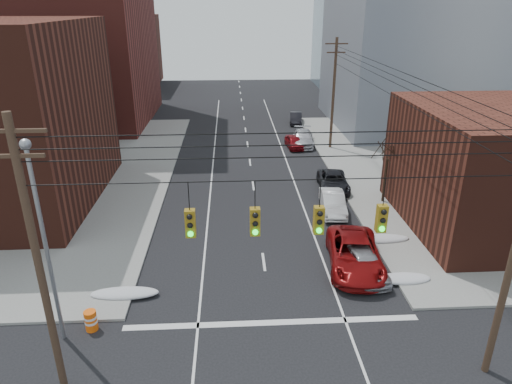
{
  "coord_description": "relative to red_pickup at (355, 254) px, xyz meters",
  "views": [
    {
      "loc": [
        -1.76,
        -10.98,
        14.03
      ],
      "look_at": [
        -0.26,
        15.46,
        3.0
      ],
      "focal_mm": 32.0,
      "sensor_mm": 36.0,
      "label": 1
    }
  ],
  "objects": [
    {
      "name": "bare_tree",
      "position": [
        4.48,
        8.86,
        1.46
      ],
      "size": [
        2.09,
        2.2,
        4.93
      ],
      "color": "black",
      "rests_on": "ground"
    },
    {
      "name": "utility_pole_left",
      "position": [
        -13.61,
        -8.14,
        4.92
      ],
      "size": [
        2.2,
        0.28,
        11.0
      ],
      "color": "#473323",
      "rests_on": "ground"
    },
    {
      "name": "snow_nw",
      "position": [
        -12.51,
        -2.14,
        -0.65
      ],
      "size": [
        3.5,
        1.08,
        0.42
      ],
      "primitive_type": "ellipsoid",
      "color": "silver",
      "rests_on": "ground"
    },
    {
      "name": "parked_car_d",
      "position": [
        0.76,
        24.21,
        -0.1
      ],
      "size": [
        2.74,
        5.45,
        1.52
      ],
      "primitive_type": "imported",
      "rotation": [
        0.0,
        0.0,
        -0.12
      ],
      "color": "silver",
      "rests_on": "ground"
    },
    {
      "name": "lot_car_d",
      "position": [
        -22.91,
        17.5,
        -0.1
      ],
      "size": [
        3.76,
        1.92,
        1.23
      ],
      "primitive_type": "imported",
      "rotation": [
        0.0,
        0.0,
        1.71
      ],
      "color": "#B2B1B6",
      "rests_on": "sidewalk_nw"
    },
    {
      "name": "construction_barrel",
      "position": [
        -13.49,
        -4.64,
        -0.34
      ],
      "size": [
        0.76,
        0.76,
        1.0
      ],
      "rotation": [
        0.0,
        0.0,
        -0.43
      ],
      "color": "#FE5E0D",
      "rests_on": "ground"
    },
    {
      "name": "snow_ne",
      "position": [
        2.29,
        -1.64,
        -0.65
      ],
      "size": [
        3.0,
        1.08,
        0.42
      ],
      "primitive_type": "ellipsoid",
      "color": "silver",
      "rests_on": "ground"
    },
    {
      "name": "parked_car_e",
      "position": [
        -0.31,
        23.28,
        -0.22
      ],
      "size": [
        1.87,
        3.88,
        1.28
      ],
      "primitive_type": "imported",
      "rotation": [
        0.0,
        0.0,
        0.1
      ],
      "color": "maroon",
      "rests_on": "ground"
    },
    {
      "name": "building_glass",
      "position": [
        18.89,
        58.86,
        10.14
      ],
      "size": [
        20.0,
        18.0,
        22.0
      ],
      "primitive_type": "cube",
      "color": "gray",
      "rests_on": "ground"
    },
    {
      "name": "traffic_signals",
      "position": [
        -5.01,
        -8.17,
        6.31
      ],
      "size": [
        17.0,
        0.42,
        2.02
      ],
      "color": "black",
      "rests_on": "ground"
    },
    {
      "name": "parked_car_f",
      "position": [
        1.29,
        33.6,
        -0.19
      ],
      "size": [
        1.94,
        4.22,
        1.34
      ],
      "primitive_type": "imported",
      "rotation": [
        0.0,
        0.0,
        -0.13
      ],
      "color": "black",
      "rests_on": "ground"
    },
    {
      "name": "parked_car_b",
      "position": [
        0.35,
        7.45,
        -0.13
      ],
      "size": [
        1.89,
        4.55,
        1.46
      ],
      "primitive_type": "imported",
      "rotation": [
        0.0,
        0.0,
        -0.08
      ],
      "color": "silver",
      "rests_on": "ground"
    },
    {
      "name": "lot_car_b",
      "position": [
        -20.58,
        19.09,
        -0.04
      ],
      "size": [
        5.25,
        3.53,
        1.34
      ],
      "primitive_type": "imported",
      "rotation": [
        0.0,
        0.0,
        1.87
      ],
      "color": "#B2B2B7",
      "rests_on": "sidewalk_nw"
    },
    {
      "name": "building_brick_far",
      "position": [
        -31.11,
        62.86,
        5.14
      ],
      "size": [
        22.0,
        18.0,
        12.0
      ],
      "primitive_type": "cube",
      "color": "#491F15",
      "rests_on": "ground"
    },
    {
      "name": "street_light",
      "position": [
        -14.61,
        -5.14,
        4.68
      ],
      "size": [
        0.44,
        0.44,
        9.32
      ],
      "color": "gray",
      "rests_on": "ground"
    },
    {
      "name": "parked_car_c",
      "position": [
        1.29,
        11.66,
        -0.18
      ],
      "size": [
        2.67,
        5.11,
        1.37
      ],
      "primitive_type": "imported",
      "rotation": [
        0.0,
        0.0,
        -0.08
      ],
      "color": "black",
      "rests_on": "ground"
    },
    {
      "name": "utility_pole_far",
      "position": [
        3.39,
        22.86,
        4.92
      ],
      "size": [
        2.2,
        0.28,
        11.0
      ],
      "color": "#473323",
      "rests_on": "ground"
    },
    {
      "name": "red_pickup",
      "position": [
        0.0,
        0.0,
        0.0
      ],
      "size": [
        3.63,
        6.52,
        1.72
      ],
      "primitive_type": "imported",
      "rotation": [
        0.0,
        0.0,
        -0.13
      ],
      "color": "maroon",
      "rests_on": "ground"
    },
    {
      "name": "snow_east_far",
      "position": [
        2.29,
        2.86,
        -0.65
      ],
      "size": [
        4.0,
        1.08,
        0.42
      ],
      "primitive_type": "ellipsoid",
      "color": "silver",
      "rests_on": "ground"
    },
    {
      "name": "lot_car_a",
      "position": [
        -20.31,
        14.7,
        -0.0
      ],
      "size": [
        4.54,
        3.15,
        1.42
      ],
      "primitive_type": "imported",
      "rotation": [
        0.0,
        0.0,
        1.14
      ],
      "color": "silver",
      "rests_on": "sidewalk_nw"
    },
    {
      "name": "lot_car_c",
      "position": [
        -21.87,
        8.56,
        0.04
      ],
      "size": [
        5.59,
        3.86,
        1.5
      ],
      "primitive_type": "imported",
      "rotation": [
        0.0,
        0.0,
        1.19
      ],
      "color": "black",
      "rests_on": "sidewalk_nw"
    },
    {
      "name": "building_office",
      "position": [
        16.89,
        32.86,
        11.64
      ],
      "size": [
        22.0,
        20.0,
        25.0
      ],
      "primitive_type": "cube",
      "color": "gray",
      "rests_on": "ground"
    },
    {
      "name": "parked_car_a",
      "position": [
        0.32,
        -0.77,
        -0.11
      ],
      "size": [
        2.31,
        4.57,
        1.49
      ],
      "primitive_type": "imported",
      "rotation": [
        0.0,
        0.0,
        0.13
      ],
      "color": "#A6A6AA",
      "rests_on": "ground"
    }
  ]
}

